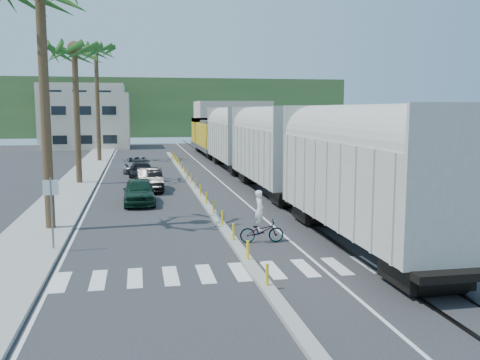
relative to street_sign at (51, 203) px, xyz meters
name	(u,v)px	position (x,y,z in m)	size (l,w,h in m)	color
ground	(243,256)	(7.30, -2.00, -1.97)	(140.00, 140.00, 0.00)	#28282B
sidewalk	(81,178)	(-1.20, 23.00, -1.90)	(3.00, 90.00, 0.15)	gray
rails	(237,171)	(12.30, 26.00, -1.94)	(1.56, 100.00, 0.06)	black
median	(191,184)	(7.30, 17.96, -1.88)	(0.45, 60.00, 0.85)	gray
crosswalk	(254,271)	(7.30, -4.00, -1.97)	(14.00, 2.20, 0.01)	silver
lane_markings	(160,177)	(5.15, 23.00, -1.97)	(9.42, 90.00, 0.01)	silver
freight_train	(253,145)	(12.30, 19.05, 0.93)	(3.00, 60.94, 5.85)	#ABA89D
palm_trees	(78,40)	(-0.80, 20.70, 8.84)	(3.50, 37.20, 13.75)	brown
street_sign	(51,203)	(0.00, 0.00, 0.00)	(0.60, 0.08, 3.00)	slate
buildings	(121,117)	(0.89, 69.66, 2.39)	(38.00, 27.00, 10.00)	beige
hillside	(155,108)	(7.30, 98.00, 4.03)	(80.00, 20.00, 12.00)	#385628
car_lead	(139,191)	(3.43, 10.45, -1.19)	(1.90, 4.61, 1.57)	black
car_second	(150,180)	(4.17, 15.66, -1.18)	(1.83, 4.83, 1.57)	black
car_third	(142,171)	(3.68, 21.65, -1.28)	(2.30, 4.92, 1.39)	black
car_rear	(137,164)	(3.32, 27.36, -1.24)	(2.42, 5.25, 1.46)	#96989A
cyclist	(261,226)	(8.50, -0.04, -1.25)	(0.91, 1.96, 2.26)	#9EA0A5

